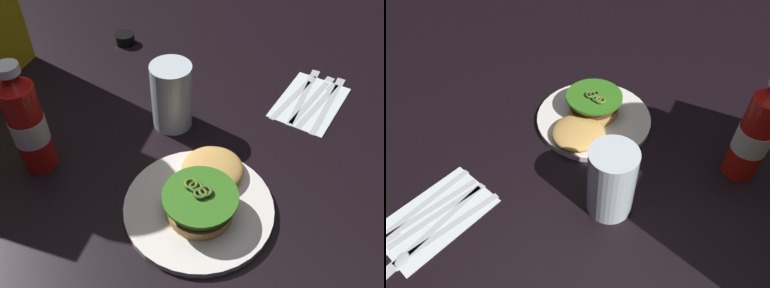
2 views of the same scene
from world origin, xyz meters
The scene contains 12 objects.
ground_plane centered at (0.00, 0.00, 0.00)m, with size 3.00×3.00×0.00m, color black.
dinner_plate centered at (-0.16, -0.08, 0.01)m, with size 0.25×0.25×0.01m, color white.
burger_sandwich centered at (-0.15, -0.08, 0.03)m, with size 0.20×0.12×0.05m.
ketchup_bottle centered at (-0.16, 0.23, 0.10)m, with size 0.06×0.06×0.22m.
water_glass centered at (0.03, 0.04, 0.07)m, with size 0.08×0.08×0.14m, color silver.
condiment_cup centered at (0.28, 0.26, 0.01)m, with size 0.05×0.05×0.03m, color black.
napkin centered at (0.18, -0.22, 0.00)m, with size 0.19×0.12×0.00m, color white.
table_knife centered at (0.20, -0.26, 0.00)m, with size 0.21×0.06×0.00m.
fork_utensil centered at (0.19, -0.24, 0.00)m, with size 0.18×0.08×0.00m.
butter_knife centered at (0.21, -0.23, 0.00)m, with size 0.19×0.08×0.00m.
steak_knife centered at (0.21, -0.21, 0.00)m, with size 0.22×0.05×0.00m.
spoon_utensil centered at (0.22, -0.20, 0.00)m, with size 0.19×0.08×0.00m.
Camera 1 is at (-0.57, -0.20, 0.57)m, focal length 39.06 mm.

